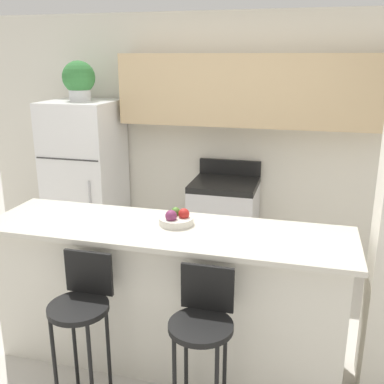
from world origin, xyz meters
TOP-DOWN VIEW (x-y plane):
  - ground_plane at (0.00, 0.00)m, footprint 14.00×14.00m
  - wall_back at (0.13, 1.90)m, footprint 5.60×0.38m
  - counter_bar at (0.00, 0.00)m, footprint 2.48×0.69m
  - refrigerator at (-1.42, 1.56)m, footprint 0.71×0.73m
  - stove_range at (0.09, 1.62)m, footprint 0.65×0.63m
  - bar_stool_left at (-0.38, -0.52)m, footprint 0.37×0.37m
  - bar_stool_right at (0.38, -0.52)m, footprint 0.37×0.37m
  - potted_plant_on_fridge at (-1.42, 1.56)m, footprint 0.33×0.33m
  - fruit_bowl at (0.05, 0.08)m, footprint 0.24×0.24m

SIDE VIEW (x-z plane):
  - ground_plane at x=0.00m, z-range 0.00..0.00m
  - stove_range at x=0.09m, z-range -0.07..1.00m
  - counter_bar at x=0.00m, z-range 0.00..1.02m
  - bar_stool_left at x=-0.38m, z-range 0.17..1.14m
  - bar_stool_right at x=0.38m, z-range 0.17..1.14m
  - refrigerator at x=-1.42m, z-range 0.00..1.68m
  - fruit_bowl at x=0.05m, z-range 1.00..1.11m
  - wall_back at x=0.13m, z-range 0.21..2.76m
  - potted_plant_on_fridge at x=-1.42m, z-range 1.69..2.09m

